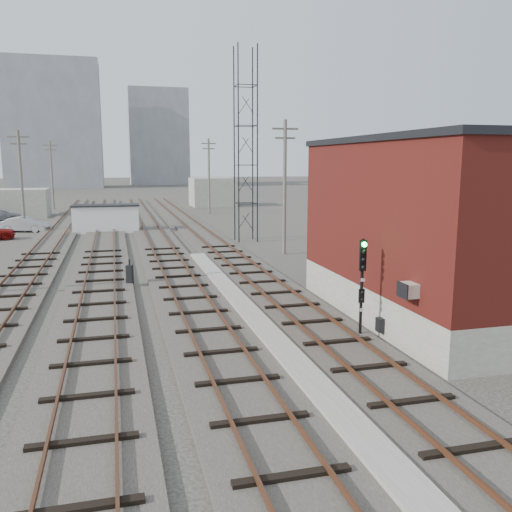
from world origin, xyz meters
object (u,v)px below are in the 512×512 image
object	(u,v)px
switch_stand	(130,275)
car_grey	(1,215)
car_silver	(25,224)
site_trailer	(106,218)
signal_mast	(362,283)

from	to	relation	value
switch_stand	car_grey	world-z (taller)	switch_stand
car_silver	site_trailer	bearing A→B (deg)	-91.49
car_grey	car_silver	bearing A→B (deg)	-165.45
switch_stand	site_trailer	xyz separation A→B (m)	(-1.38, 22.72, 0.63)
signal_mast	car_silver	world-z (taller)	signal_mast
site_trailer	car_grey	world-z (taller)	site_trailer
site_trailer	switch_stand	bearing A→B (deg)	-85.30
car_grey	signal_mast	bearing A→B (deg)	-162.12
car_silver	car_grey	size ratio (longest dim) A/B	1.02
signal_mast	switch_stand	xyz separation A→B (m)	(-7.72, 10.55, -1.44)
switch_stand	car_grey	xyz separation A→B (m)	(-12.47, 35.36, -0.03)
car_silver	car_grey	distance (m)	11.29
site_trailer	car_grey	bearing A→B (deg)	132.48
switch_stand	signal_mast	bearing A→B (deg)	-29.80
car_silver	switch_stand	bearing A→B (deg)	-146.42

